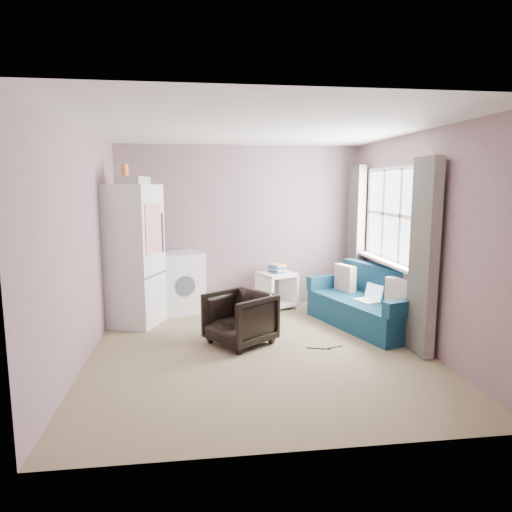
{
  "coord_description": "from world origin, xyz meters",
  "views": [
    {
      "loc": [
        -0.7,
        -5.04,
        1.88
      ],
      "look_at": [
        0.05,
        0.6,
        1.0
      ],
      "focal_mm": 32.0,
      "sensor_mm": 36.0,
      "label": 1
    }
  ],
  "objects_px": {
    "fridge": "(133,255)",
    "sofa": "(369,305)",
    "washing_machine": "(179,281)",
    "armchair": "(240,316)",
    "side_table": "(277,287)"
  },
  "relations": [
    {
      "from": "fridge",
      "to": "sofa",
      "type": "bearing_deg",
      "value": 11.42
    },
    {
      "from": "fridge",
      "to": "washing_machine",
      "type": "relative_size",
      "value": 2.42
    },
    {
      "from": "armchair",
      "to": "fridge",
      "type": "relative_size",
      "value": 0.32
    },
    {
      "from": "side_table",
      "to": "sofa",
      "type": "bearing_deg",
      "value": -45.62
    },
    {
      "from": "sofa",
      "to": "side_table",
      "type": "bearing_deg",
      "value": 116.21
    },
    {
      "from": "fridge",
      "to": "sofa",
      "type": "distance_m",
      "value": 3.26
    },
    {
      "from": "fridge",
      "to": "washing_machine",
      "type": "distance_m",
      "value": 0.96
    },
    {
      "from": "armchair",
      "to": "washing_machine",
      "type": "relative_size",
      "value": 0.77
    },
    {
      "from": "side_table",
      "to": "sofa",
      "type": "relative_size",
      "value": 0.36
    },
    {
      "from": "washing_machine",
      "to": "sofa",
      "type": "relative_size",
      "value": 0.46
    },
    {
      "from": "side_table",
      "to": "washing_machine",
      "type": "bearing_deg",
      "value": -179.49
    },
    {
      "from": "fridge",
      "to": "side_table",
      "type": "bearing_deg",
      "value": 36.43
    },
    {
      "from": "washing_machine",
      "to": "sofa",
      "type": "distance_m",
      "value": 2.79
    },
    {
      "from": "armchair",
      "to": "side_table",
      "type": "xyz_separation_m",
      "value": [
        0.73,
        1.57,
        -0.02
      ]
    },
    {
      "from": "armchair",
      "to": "fridge",
      "type": "bearing_deg",
      "value": -162.04
    }
  ]
}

